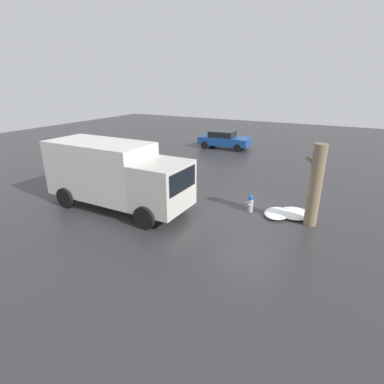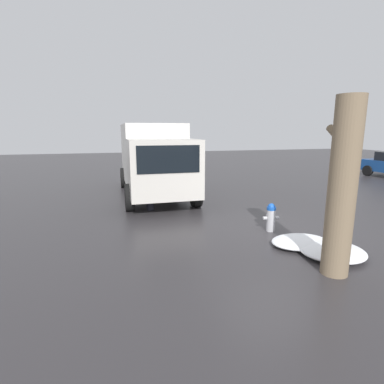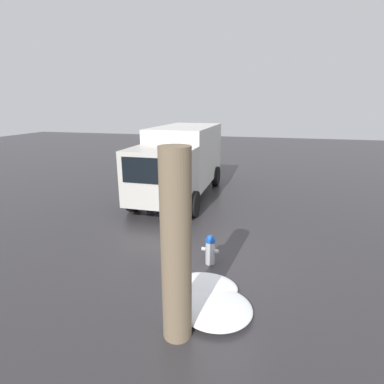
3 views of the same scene
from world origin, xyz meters
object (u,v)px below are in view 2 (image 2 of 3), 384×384
delivery_truck (153,157)px  pedestrian (150,183)px  fire_hydrant (271,217)px  tree_trunk (342,188)px

delivery_truck → pedestrian: (-2.39, 0.47, -0.65)m
fire_hydrant → tree_trunk: tree_trunk is taller
fire_hydrant → delivery_truck: delivery_truck is taller
fire_hydrant → pedestrian: pedestrian is taller
fire_hydrant → tree_trunk: size_ratio=0.23×
fire_hydrant → tree_trunk: bearing=-174.0°
fire_hydrant → delivery_truck: bearing=30.9°
tree_trunk → delivery_truck: bearing=15.8°
tree_trunk → delivery_truck: 8.08m
fire_hydrant → delivery_truck: size_ratio=0.11×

